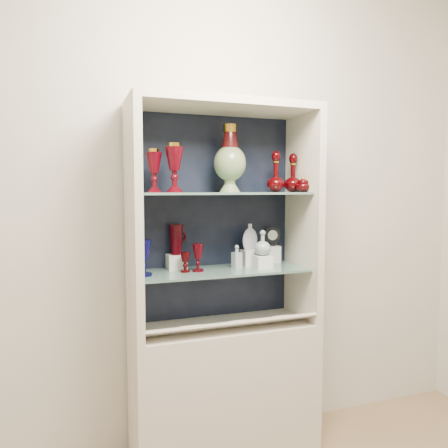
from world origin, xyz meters
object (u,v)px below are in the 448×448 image
object	(u,v)px
lidded_bowl	(303,184)
ruby_pitcher	(176,239)
pedestal_lamp_left	(174,168)
cameo_medallion	(272,236)
ruby_goblet_small	(185,262)
ruby_decanter_b	(293,172)
clear_square_bottle	(237,257)
enamel_urn	(230,159)
ruby_goblet_tall	(198,258)
ruby_decanter_a	(276,169)
cobalt_goblet	(144,258)
pedestal_lamp_right	(154,171)
flat_flask	(250,236)
clear_round_decanter	(263,243)

from	to	relation	value
lidded_bowl	ruby_pitcher	xyz separation A→B (m)	(-0.67, 0.19, -0.30)
pedestal_lamp_left	cameo_medallion	size ratio (longest dim) A/B	2.10
ruby_goblet_small	ruby_pitcher	xyz separation A→B (m)	(-0.02, 0.10, 0.11)
ruby_decanter_b	cameo_medallion	distance (m)	0.40
ruby_goblet_small	clear_square_bottle	xyz separation A→B (m)	(0.30, 0.01, 0.01)
ruby_pitcher	lidded_bowl	bearing A→B (deg)	-40.40
enamel_urn	ruby_goblet_tall	bearing A→B (deg)	-173.26
pedestal_lamp_left	cameo_medallion	world-z (taller)	pedestal_lamp_left
cameo_medallion	ruby_goblet_small	bearing A→B (deg)	-161.93
ruby_decanter_a	ruby_decanter_b	distance (m)	0.11
ruby_goblet_tall	enamel_urn	bearing A→B (deg)	6.74
cobalt_goblet	ruby_goblet_small	world-z (taller)	cobalt_goblet
ruby_decanter_a	ruby_goblet_small	size ratio (longest dim) A/B	2.44
pedestal_lamp_left	cobalt_goblet	bearing A→B (deg)	169.62
pedestal_lamp_left	ruby_goblet_small	size ratio (longest dim) A/B	2.34
cobalt_goblet	ruby_pitcher	bearing A→B (deg)	33.81
ruby_goblet_tall	pedestal_lamp_right	bearing A→B (deg)	-177.84
ruby_goblet_small	cameo_medallion	xyz separation A→B (m)	(0.57, 0.12, 0.11)
pedestal_lamp_left	cobalt_goblet	distance (m)	0.48
cameo_medallion	enamel_urn	bearing A→B (deg)	-155.69
ruby_decanter_a	ruby_decanter_b	size ratio (longest dim) A/B	1.10
cobalt_goblet	cameo_medallion	xyz separation A→B (m)	(0.78, 0.15, 0.07)
ruby_goblet_small	flat_flask	xyz separation A→B (m)	(0.40, 0.07, 0.11)
enamel_urn	ruby_decanter_b	bearing A→B (deg)	-1.56
ruby_goblet_tall	flat_flask	size ratio (longest dim) A/B	0.96
cobalt_goblet	flat_flask	size ratio (longest dim) A/B	1.18
cobalt_goblet	ruby_pitcher	distance (m)	0.25
flat_flask	cameo_medallion	xyz separation A→B (m)	(0.17, 0.05, -0.01)
enamel_urn	lidded_bowl	size ratio (longest dim) A/B	4.21
flat_flask	ruby_goblet_small	bearing A→B (deg)	169.05
ruby_goblet_small	ruby_goblet_tall	bearing A→B (deg)	-2.81
pedestal_lamp_left	cobalt_goblet	world-z (taller)	pedestal_lamp_left
pedestal_lamp_right	ruby_decanter_b	size ratio (longest dim) A/B	0.94
lidded_bowl	ruby_decanter_a	bearing A→B (deg)	146.45
pedestal_lamp_left	enamel_urn	distance (m)	0.34
enamel_urn	clear_square_bottle	xyz separation A→B (m)	(0.04, -0.01, -0.54)
pedestal_lamp_left	clear_square_bottle	size ratio (longest dim) A/B	1.89
clear_round_decanter	pedestal_lamp_left	bearing A→B (deg)	-176.99
clear_square_bottle	cameo_medallion	xyz separation A→B (m)	(0.27, 0.11, 0.09)
cobalt_goblet	ruby_goblet_tall	bearing A→B (deg)	4.75
clear_round_decanter	cameo_medallion	world-z (taller)	cameo_medallion
ruby_decanter_a	pedestal_lamp_left	bearing A→B (deg)	-174.66
cobalt_goblet	ruby_goblet_small	bearing A→B (deg)	7.10
enamel_urn	flat_flask	world-z (taller)	enamel_urn
flat_flask	ruby_decanter_a	bearing A→B (deg)	-50.41
ruby_pitcher	clear_square_bottle	size ratio (longest dim) A/B	1.28
ruby_goblet_tall	clear_square_bottle	size ratio (longest dim) A/B	1.14
clear_square_bottle	ruby_pitcher	bearing A→B (deg)	163.67
ruby_decanter_b	clear_round_decanter	xyz separation A→B (m)	(-0.20, -0.04, -0.40)
pedestal_lamp_left	clear_square_bottle	bearing A→B (deg)	10.41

